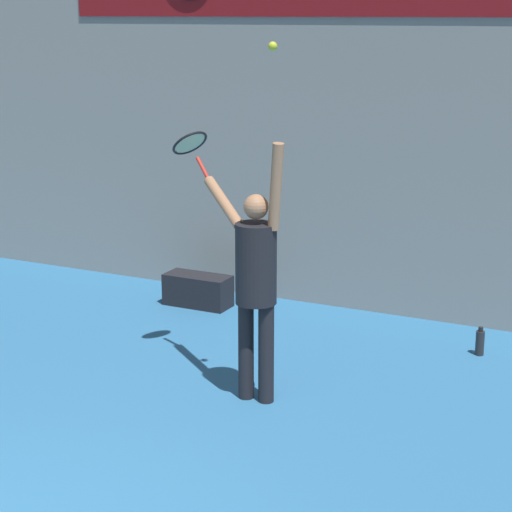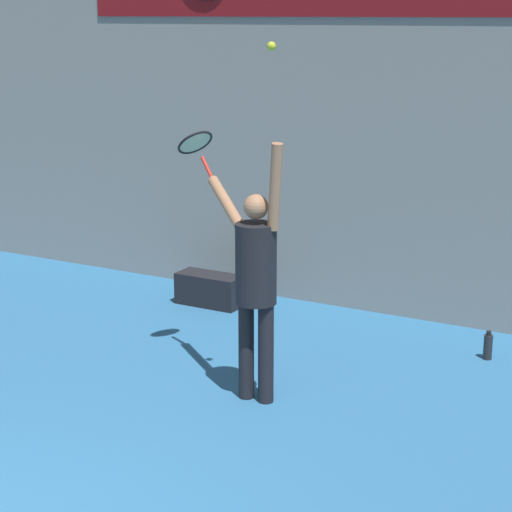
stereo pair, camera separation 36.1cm
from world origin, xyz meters
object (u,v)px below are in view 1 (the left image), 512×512
(tennis_ball, at_px, (273,46))
(water_bottle, at_px, (480,342))
(tennis_player, at_px, (255,275))
(tennis_racket, at_px, (191,145))
(equipment_bag, at_px, (198,290))

(tennis_ball, height_order, water_bottle, tennis_ball)
(tennis_player, height_order, water_bottle, tennis_player)
(tennis_racket, xyz_separation_m, tennis_ball, (1.07, -0.61, 0.87))
(tennis_racket, height_order, equipment_bag, tennis_racket)
(water_bottle, bearing_deg, tennis_racket, -149.55)
(tennis_ball, xyz_separation_m, equipment_bag, (-1.90, 2.12, -2.71))
(tennis_player, height_order, equipment_bag, tennis_player)
(tennis_racket, distance_m, tennis_ball, 1.51)
(tennis_player, bearing_deg, equipment_bag, 130.17)
(tennis_ball, xyz_separation_m, water_bottle, (1.24, 1.97, -2.76))
(equipment_bag, bearing_deg, tennis_ball, -48.27)
(tennis_ball, bearing_deg, tennis_player, 149.50)
(tennis_player, distance_m, equipment_bag, 2.78)
(tennis_racket, distance_m, water_bottle, 3.27)
(water_bottle, bearing_deg, equipment_bag, 177.16)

